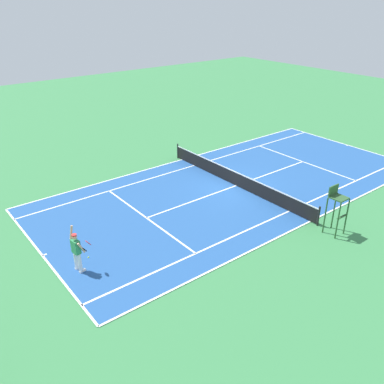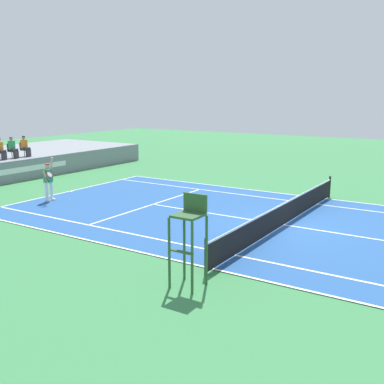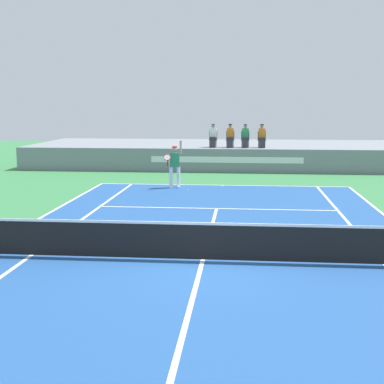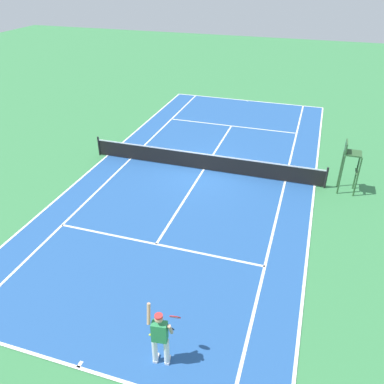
% 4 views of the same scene
% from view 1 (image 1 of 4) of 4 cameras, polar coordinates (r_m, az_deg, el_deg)
% --- Properties ---
extents(ground_plane, '(80.00, 80.00, 0.00)m').
position_cam_1_polar(ground_plane, '(25.02, 6.11, 0.83)').
color(ground_plane, '#387F47').
extents(court, '(11.08, 23.88, 0.03)m').
position_cam_1_polar(court, '(25.01, 6.11, 0.85)').
color(court, '#235193').
rests_on(court, ground).
extents(net, '(11.98, 0.10, 1.07)m').
position_cam_1_polar(net, '(24.80, 6.17, 1.92)').
color(net, black).
rests_on(net, ground).
extents(tennis_player, '(0.75, 0.70, 2.08)m').
position_cam_1_polar(tennis_player, '(17.69, -15.73, -7.93)').
color(tennis_player, white).
rests_on(tennis_player, ground).
extents(tennis_ball, '(0.07, 0.07, 0.07)m').
position_cam_1_polar(tennis_ball, '(18.92, -14.24, -8.81)').
color(tennis_ball, '#D1E533').
rests_on(tennis_ball, ground).
extents(umpire_chair, '(0.77, 0.77, 2.44)m').
position_cam_1_polar(umpire_chair, '(20.57, 19.47, -1.62)').
color(umpire_chair, '#2D562D').
rests_on(umpire_chair, ground).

